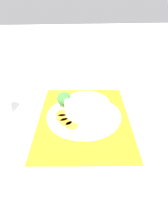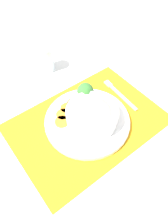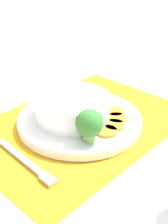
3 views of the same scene
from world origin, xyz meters
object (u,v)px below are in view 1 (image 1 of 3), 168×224
(broccoli_floret, at_px, (64,99))
(water_glass, at_px, (2,104))
(bowl, at_px, (87,106))
(fork, at_px, (75,96))

(broccoli_floret, bearing_deg, water_glass, 89.27)
(bowl, relative_size, water_glass, 1.62)
(bowl, relative_size, fork, 0.96)
(broccoli_floret, bearing_deg, fork, -20.74)
(water_glass, relative_size, fork, 0.59)
(bowl, bearing_deg, fork, 13.63)
(water_glass, bearing_deg, fork, -67.79)
(broccoli_floret, relative_size, water_glass, 0.66)
(bowl, distance_m, water_glass, 0.34)
(water_glass, bearing_deg, broccoli_floret, -90.73)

